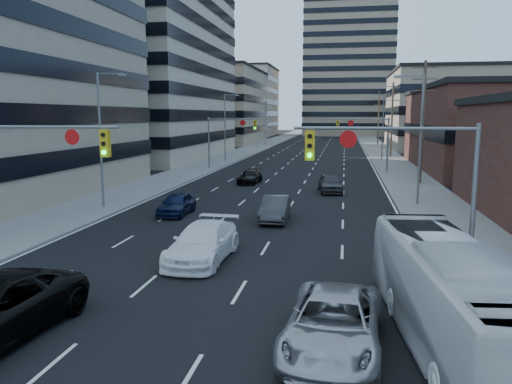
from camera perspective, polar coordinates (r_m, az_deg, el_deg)
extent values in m
plane|color=black|center=(13.53, -15.51, -19.21)|extent=(400.00, 400.00, 0.00)
cube|color=black|center=(140.95, 7.88, 6.18)|extent=(18.00, 300.00, 0.02)
cube|color=slate|center=(141.85, 3.21, 6.29)|extent=(5.00, 300.00, 0.15)
cube|color=slate|center=(140.98, 12.58, 6.08)|extent=(5.00, 300.00, 0.15)
cube|color=#ADA089|center=(78.15, -14.96, 14.19)|extent=(26.00, 34.00, 28.00)
cube|color=gray|center=(114.55, -4.90, 9.64)|extent=(20.00, 30.00, 16.00)
cube|color=#472119|center=(63.53, 27.25, 6.24)|extent=(20.00, 30.00, 9.00)
cube|color=gray|center=(100.65, 21.53, 8.62)|extent=(22.00, 28.00, 14.00)
cube|color=gray|center=(162.31, 10.60, 16.72)|extent=(26.00, 26.00, 58.00)
cube|color=#ADA089|center=(154.40, -2.50, 10.19)|extent=(24.00, 24.00, 20.00)
cube|color=gray|center=(143.21, 20.96, 8.13)|extent=(22.00, 22.00, 12.00)
cylinder|color=slate|center=(22.29, -23.06, 6.87)|extent=(6.50, 0.12, 0.12)
cube|color=gold|center=(21.00, -16.85, 5.34)|extent=(0.35, 0.28, 1.10)
cylinder|color=black|center=(20.84, -17.09, 6.27)|extent=(0.18, 0.06, 0.18)
cylinder|color=black|center=(20.86, -17.05, 5.31)|extent=(0.18, 0.06, 0.18)
cylinder|color=#0CE526|center=(20.88, -17.01, 4.35)|extent=(0.18, 0.06, 0.18)
cylinder|color=white|center=(21.63, -20.25, 5.93)|extent=(0.64, 0.06, 0.64)
cylinder|color=slate|center=(19.55, 23.59, -1.60)|extent=(0.18, 0.18, 6.00)
cylinder|color=slate|center=(18.77, 14.37, 7.06)|extent=(6.50, 0.12, 0.12)
cube|color=gold|center=(18.79, 6.18, 5.30)|extent=(0.35, 0.28, 1.10)
cylinder|color=black|center=(18.61, 6.16, 6.35)|extent=(0.18, 0.06, 0.18)
cylinder|color=black|center=(18.63, 6.15, 5.27)|extent=(0.18, 0.06, 0.18)
cylinder|color=#0CE526|center=(18.65, 6.13, 4.20)|extent=(0.18, 0.06, 0.18)
cylinder|color=white|center=(18.70, 10.49, 5.96)|extent=(0.64, 0.06, 0.64)
cylinder|color=slate|center=(57.88, -5.41, 5.52)|extent=(0.18, 0.18, 6.00)
cylinder|color=slate|center=(57.07, -2.51, 8.32)|extent=(6.00, 0.12, 0.12)
cube|color=gold|center=(56.61, -0.12, 7.67)|extent=(0.35, 0.28, 1.10)
cylinder|color=black|center=(56.44, -0.14, 8.02)|extent=(0.18, 0.06, 0.18)
cylinder|color=black|center=(56.45, -0.14, 7.66)|extent=(0.18, 0.06, 0.18)
cylinder|color=#0CE526|center=(56.46, -0.14, 7.31)|extent=(0.18, 0.06, 0.18)
cylinder|color=white|center=(56.84, -1.52, 7.92)|extent=(0.64, 0.06, 0.64)
cylinder|color=slate|center=(56.00, 14.82, 5.16)|extent=(0.18, 0.18, 6.00)
cylinder|color=slate|center=(55.74, 11.83, 8.13)|extent=(6.00, 0.12, 0.12)
cube|color=gold|center=(55.73, 9.32, 7.53)|extent=(0.35, 0.28, 1.10)
cylinder|color=black|center=(55.56, 9.33, 7.89)|extent=(0.18, 0.06, 0.18)
cylinder|color=black|center=(55.57, 9.32, 7.53)|extent=(0.18, 0.06, 0.18)
cylinder|color=#0CE526|center=(55.58, 9.31, 7.17)|extent=(0.18, 0.06, 0.18)
cylinder|color=white|center=(55.69, 10.78, 7.75)|extent=(0.64, 0.06, 0.64)
cylinder|color=#4C3D2D|center=(47.22, 18.51, 7.41)|extent=(0.28, 0.28, 11.00)
cube|color=#4C3D2D|center=(47.39, 18.81, 13.34)|extent=(2.20, 0.10, 0.10)
cube|color=#4C3D2D|center=(47.31, 18.75, 12.13)|extent=(2.20, 0.10, 0.10)
cube|color=#4C3D2D|center=(47.26, 18.68, 10.93)|extent=(2.20, 0.10, 0.10)
cylinder|color=#4C3D2D|center=(77.02, 15.27, 7.92)|extent=(0.28, 0.28, 11.00)
cube|color=#4C3D2D|center=(77.12, 15.42, 11.56)|extent=(2.20, 0.10, 0.10)
cube|color=#4C3D2D|center=(77.08, 15.39, 10.82)|extent=(2.20, 0.10, 0.10)
cube|color=#4C3D2D|center=(77.04, 15.36, 10.08)|extent=(2.20, 0.10, 0.10)
cylinder|color=#4C3D2D|center=(106.93, 13.83, 8.14)|extent=(0.28, 0.28, 11.00)
cube|color=#4C3D2D|center=(107.01, 13.93, 10.77)|extent=(2.20, 0.10, 0.10)
cube|color=#4C3D2D|center=(106.98, 13.91, 10.23)|extent=(2.20, 0.10, 0.10)
cube|color=#4C3D2D|center=(106.95, 13.89, 9.70)|extent=(2.20, 0.10, 0.10)
cylinder|color=slate|center=(34.61, -17.35, 5.46)|extent=(0.16, 0.16, 9.00)
cylinder|color=slate|center=(34.26, -16.32, 12.85)|extent=(1.80, 0.10, 0.10)
cube|color=slate|center=(33.91, -15.07, 12.81)|extent=(0.50, 0.22, 0.14)
cylinder|color=slate|center=(67.62, -3.57, 7.29)|extent=(0.16, 0.16, 9.00)
cylinder|color=slate|center=(67.44, -2.85, 11.03)|extent=(1.80, 0.10, 0.10)
cube|color=slate|center=(67.27, -2.18, 10.97)|extent=(0.50, 0.22, 0.14)
cylinder|color=slate|center=(101.97, 1.08, 7.81)|extent=(0.16, 0.16, 9.00)
cylinder|color=slate|center=(101.85, 1.60, 10.28)|extent=(1.80, 0.10, 0.10)
cube|color=slate|center=(101.73, 2.05, 10.24)|extent=(0.50, 0.22, 0.14)
cylinder|color=slate|center=(36.12, 18.28, 5.54)|extent=(0.16, 0.16, 9.00)
cylinder|color=slate|center=(36.06, 17.17, 12.59)|extent=(1.80, 0.10, 0.10)
cube|color=slate|center=(35.97, 15.87, 12.53)|extent=(0.50, 0.22, 0.14)
cylinder|color=slate|center=(70.92, 14.29, 7.10)|extent=(0.16, 0.16, 9.00)
cylinder|color=slate|center=(70.89, 13.69, 10.68)|extent=(1.80, 0.10, 0.10)
cube|color=slate|center=(70.84, 13.03, 10.64)|extent=(0.50, 0.22, 0.14)
imported|color=white|center=(21.84, -6.11, -5.78)|extent=(2.44, 5.60, 1.60)
imported|color=#B0B0B4|center=(13.96, 8.81, -14.64)|extent=(2.87, 5.58, 1.51)
imported|color=silver|center=(14.73, 21.46, -10.97)|extent=(3.57, 10.63, 2.91)
imported|color=#0D1635|center=(31.99, -9.05, -1.35)|extent=(1.68, 4.12, 1.40)
imported|color=#333335|center=(29.83, 2.21, -1.93)|extent=(1.67, 4.46, 1.46)
imported|color=black|center=(46.14, -0.70, 1.75)|extent=(1.95, 4.30, 1.22)
imported|color=#39393C|center=(41.20, 8.49, 1.01)|extent=(2.33, 4.65, 1.52)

